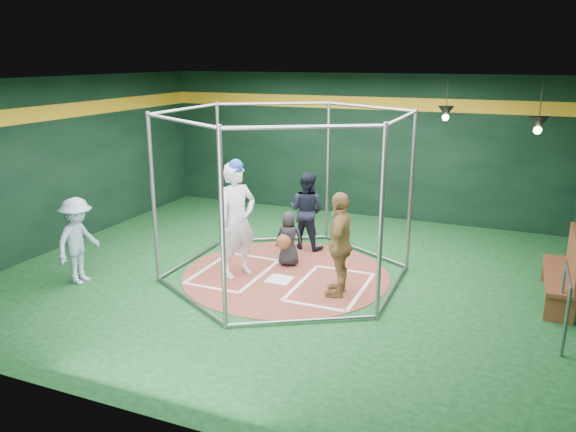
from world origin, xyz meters
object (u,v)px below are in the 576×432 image
at_px(batter_figure, 237,219).
at_px(visitor_leopard, 340,244).
at_px(umpire, 307,210).
at_px(dugout_bench, 566,269).

xyz_separation_m(batter_figure, visitor_leopard, (1.96, -0.11, -0.18)).
distance_m(batter_figure, umpire, 2.02).
relative_size(visitor_leopard, dugout_bench, 0.93).
xyz_separation_m(umpire, dugout_bench, (4.83, -0.88, -0.25)).
relative_size(visitor_leopard, umpire, 1.10).
bearing_deg(batter_figure, umpire, 72.36).
height_order(visitor_leopard, umpire, visitor_leopard).
distance_m(visitor_leopard, umpire, 2.44).
bearing_deg(dugout_bench, visitor_leopard, -161.83).
relative_size(batter_figure, umpire, 1.33).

